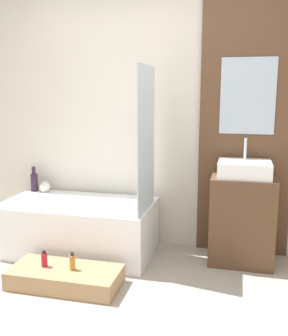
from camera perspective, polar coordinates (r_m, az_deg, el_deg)
ground_plane at (r=2.75m, az=-6.19°, el=-22.36°), size 12.00×12.00×0.00m
wall_tiled_back at (r=3.82m, az=1.56°, el=7.87°), size 4.20×0.06×2.60m
wall_wood_accent at (r=3.69m, az=14.70°, el=7.55°), size 0.84×0.04×2.60m
bathtub at (r=3.82m, az=-9.39°, el=-8.43°), size 1.40×0.76×0.49m
glass_shower_screen at (r=3.35m, az=0.31°, el=4.18°), size 0.01×0.59×1.24m
wooden_step_bench at (r=3.28m, az=-11.36°, el=-15.27°), size 0.87×0.40×0.14m
vanity_cabinet at (r=3.63m, az=14.03°, el=-7.28°), size 0.55×0.43×0.78m
sink at (r=3.51m, az=14.38°, el=-0.12°), size 0.45×0.38×0.33m
vase_tall_dark at (r=4.24m, az=-15.64°, el=-1.84°), size 0.07×0.07×0.26m
vase_round_light at (r=4.18m, az=-14.19°, el=-2.65°), size 0.11×0.11×0.11m
bottle_soap_primary at (r=3.29m, az=-14.27°, el=-12.73°), size 0.05×0.05×0.13m
bottle_soap_secondary at (r=3.19m, az=-10.36°, el=-13.27°), size 0.04×0.04×0.14m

